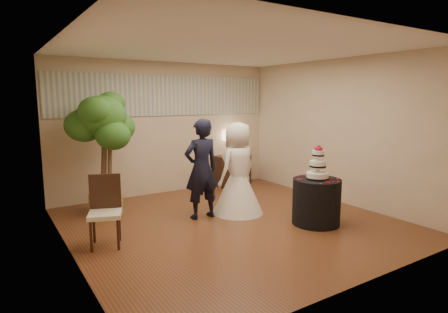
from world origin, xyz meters
TOP-DOWN VIEW (x-y plane):
  - floor at (0.00, 0.00)m, footprint 5.00×5.00m
  - ceiling at (0.00, 0.00)m, footprint 5.00×5.00m
  - wall_back at (0.00, 2.50)m, footprint 5.00×0.06m
  - wall_front at (0.00, -2.50)m, footprint 5.00×0.06m
  - wall_left at (-2.50, 0.00)m, footprint 0.06×5.00m
  - wall_right at (2.50, 0.00)m, footprint 0.06×5.00m
  - mural_border at (0.00, 2.48)m, footprint 4.90×0.02m
  - groom at (-0.29, 0.51)m, footprint 0.63×0.42m
  - bride at (0.40, 0.40)m, footprint 1.10×1.10m
  - cake_table at (1.13, -0.79)m, footprint 0.96×0.96m
  - wedding_cake at (1.13, -0.79)m, footprint 0.36×0.36m
  - console at (1.54, 2.29)m, footprint 0.88×0.45m
  - table_lamp at (1.54, 2.29)m, footprint 0.35×0.35m
  - ficus_tree at (-1.61, 1.64)m, footprint 1.45×1.45m
  - side_chair at (-2.03, 0.11)m, footprint 0.59×0.60m

SIDE VIEW (x-z plane):
  - floor at x=0.00m, z-range 0.00..0.00m
  - console at x=1.54m, z-range 0.00..0.71m
  - cake_table at x=1.13m, z-range 0.00..0.75m
  - side_chair at x=-2.03m, z-range 0.00..0.99m
  - bride at x=0.40m, z-range 0.00..1.63m
  - groom at x=-0.29m, z-range 0.00..1.71m
  - table_lamp at x=1.54m, z-range 0.71..1.29m
  - wedding_cake at x=1.13m, z-range 0.75..1.30m
  - ficus_tree at x=-1.61m, z-range 0.00..2.21m
  - wall_back at x=0.00m, z-range 0.00..2.80m
  - wall_front at x=0.00m, z-range 0.00..2.80m
  - wall_left at x=-2.50m, z-range 0.00..2.80m
  - wall_right at x=2.50m, z-range 0.00..2.80m
  - mural_border at x=0.00m, z-range 1.68..2.52m
  - ceiling at x=0.00m, z-range 2.80..2.80m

